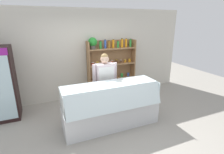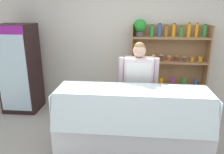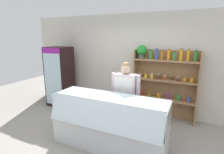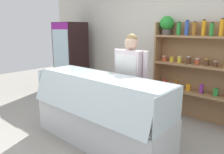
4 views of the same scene
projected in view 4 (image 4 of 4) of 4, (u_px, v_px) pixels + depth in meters
name	position (u px, v px, depth m)	size (l,w,h in m)	color
ground_plane	(91.00, 142.00, 3.26)	(12.00, 12.00, 0.00)	gray
back_wall	(162.00, 44.00, 4.42)	(6.80, 0.10, 2.70)	beige
drinks_fridge	(71.00, 59.00, 5.53)	(0.69, 0.61, 1.80)	black
shelving_unit	(194.00, 62.00, 3.86)	(1.57, 0.29, 1.88)	#9E754C
deli_display_case	(100.00, 122.00, 3.22)	(2.17, 0.77, 1.01)	silver
shop_clerk	(130.00, 75.00, 3.45)	(0.65, 0.25, 1.58)	#383D51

